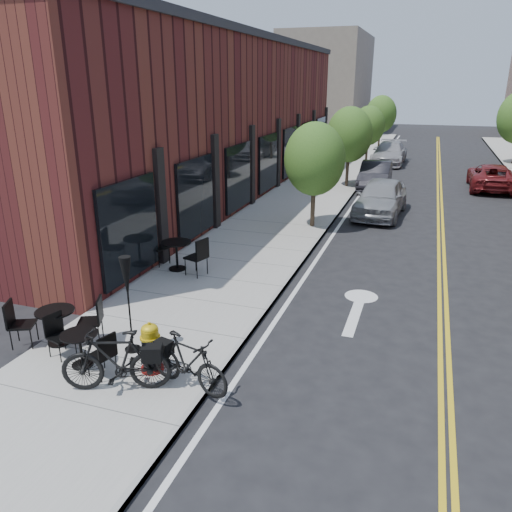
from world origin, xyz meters
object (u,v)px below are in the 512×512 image
at_px(bicycle_right, 188,363).
at_px(bistro_set_a, 80,345).
at_px(parked_car_far, 492,177).
at_px(parked_car_a, 381,198).
at_px(fire_hydrant, 151,348).
at_px(bistro_set_b, 56,322).
at_px(bistro_set_c, 177,251).
at_px(parked_car_b, 375,175).
at_px(parked_car_c, 389,153).
at_px(patio_umbrella, 127,284).
at_px(bicycle_left, 116,361).

distance_m(bicycle_right, bistro_set_a, 2.28).
bearing_deg(parked_car_far, parked_car_a, 56.31).
xyz_separation_m(fire_hydrant, bistro_set_b, (-2.36, 0.27, 0.02)).
xyz_separation_m(bicycle_right, bistro_set_c, (-2.95, 5.25, 0.03)).
height_order(parked_car_b, parked_car_c, parked_car_c).
bearing_deg(parked_car_a, bistro_set_a, -102.78).
bearing_deg(patio_umbrella, bistro_set_b, -170.76).
relative_size(parked_car_a, parked_car_b, 1.06).
bearing_deg(bicycle_right, fire_hydrant, 86.19).
bearing_deg(bistro_set_a, patio_umbrella, 69.43).
relative_size(parked_car_b, parked_car_far, 0.90).
xyz_separation_m(bistro_set_a, bistro_set_b, (-1.00, 0.55, 0.05)).
bearing_deg(fire_hydrant, bicycle_left, -96.73).
height_order(bicycle_left, parked_car_b, parked_car_b).
distance_m(parked_car_c, parked_car_far, 8.80).
xyz_separation_m(bicycle_left, bistro_set_c, (-1.78, 5.69, -0.03)).
xyz_separation_m(patio_umbrella, parked_car_a, (3.60, 13.03, -0.81)).
xyz_separation_m(bistro_set_c, parked_car_far, (9.72, 15.83, -0.02)).
height_order(fire_hydrant, bicycle_right, bicycle_right).
bearing_deg(parked_car_far, bistro_set_b, 64.11).
bearing_deg(parked_car_a, parked_car_b, 102.46).
xyz_separation_m(fire_hydrant, parked_car_far, (7.69, 20.77, 0.06)).
bearing_deg(bistro_set_b, parked_car_b, 51.79).
bearing_deg(parked_car_c, parked_car_far, -48.15).
distance_m(parked_car_a, parked_car_c, 13.98).
relative_size(bistro_set_b, patio_umbrella, 0.91).
bearing_deg(bistro_set_c, parked_car_c, 96.41).
height_order(bistro_set_a, bistro_set_b, bistro_set_b).
bearing_deg(parked_car_b, bistro_set_a, -100.75).
relative_size(bistro_set_a, bistro_set_b, 0.91).
height_order(bistro_set_c, parked_car_c, parked_car_c).
relative_size(parked_car_a, parked_car_far, 0.95).
bearing_deg(bistro_set_b, patio_umbrella, -15.75).
height_order(bicycle_right, parked_car_a, parked_car_a).
xyz_separation_m(fire_hydrant, bicycle_left, (-0.25, -0.75, 0.11)).
bearing_deg(bistro_set_c, parked_car_a, 77.15).
xyz_separation_m(bicycle_left, parked_car_c, (2.30, 28.26, 0.03)).
bearing_deg(bicycle_right, bicycle_left, 125.22).
xyz_separation_m(bistro_set_b, patio_umbrella, (1.60, 0.26, 0.95)).
distance_m(bicycle_right, parked_car_far, 22.14).
relative_size(bicycle_left, bicycle_right, 1.11).
xyz_separation_m(bicycle_right, patio_umbrella, (-1.68, 0.84, 0.92)).
distance_m(fire_hydrant, parked_car_c, 27.59).
height_order(bicycle_left, bistro_set_a, bicycle_left).
xyz_separation_m(parked_car_a, parked_car_c, (-0.80, 13.95, -0.03)).
height_order(bistro_set_a, parked_car_b, parked_car_b).
bearing_deg(parked_car_far, bistro_set_a, 66.97).
distance_m(bistro_set_c, parked_car_c, 22.93).
xyz_separation_m(bistro_set_c, parked_car_b, (4.07, 14.06, 0.02)).
xyz_separation_m(patio_umbrella, parked_car_c, (2.80, 26.98, -0.83)).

